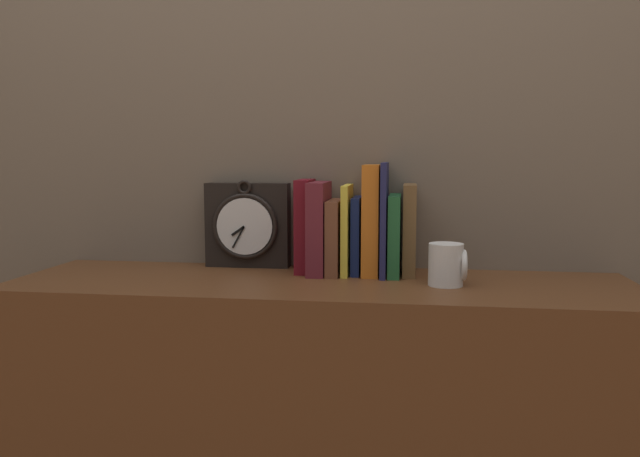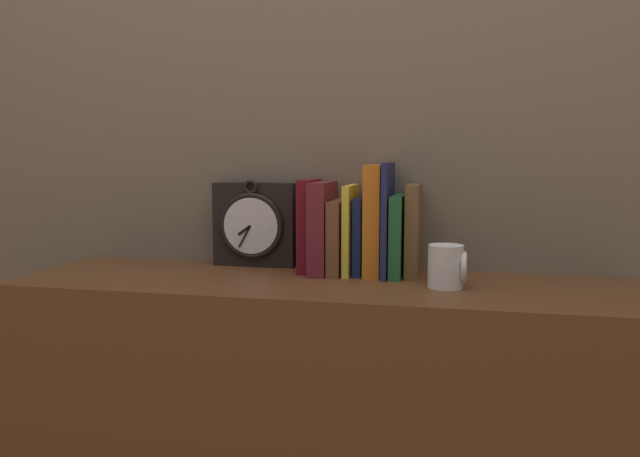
% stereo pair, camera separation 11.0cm
% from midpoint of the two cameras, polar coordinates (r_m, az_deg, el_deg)
% --- Properties ---
extents(wall_back, '(6.00, 0.05, 2.60)m').
position_cam_midpoint_polar(wall_back, '(1.55, 3.87, 9.71)').
color(wall_back, '#756656').
rests_on(wall_back, ground_plane).
extents(clock, '(0.21, 0.06, 0.21)m').
position_cam_midpoint_polar(clock, '(1.54, -4.00, 0.36)').
color(clock, black).
rests_on(clock, bookshelf).
extents(book_slot0_maroon, '(0.03, 0.13, 0.22)m').
position_cam_midpoint_polar(book_slot0_maroon, '(1.47, 1.18, 0.27)').
color(book_slot0_maroon, maroon).
rests_on(book_slot0_maroon, bookshelf).
extents(book_slot1_maroon, '(0.04, 0.16, 0.21)m').
position_cam_midpoint_polar(book_slot1_maroon, '(1.45, 2.44, 0.07)').
color(book_slot1_maroon, maroon).
rests_on(book_slot1_maroon, bookshelf).
extents(book_slot2_brown, '(0.03, 0.15, 0.17)m').
position_cam_midpoint_polar(book_slot2_brown, '(1.44, 3.90, -0.77)').
color(book_slot2_brown, brown).
rests_on(book_slot2_brown, bookshelf).
extents(book_slot3_yellow, '(0.02, 0.15, 0.21)m').
position_cam_midpoint_polar(book_slot3_yellow, '(1.44, 5.01, -0.10)').
color(book_slot3_yellow, yellow).
rests_on(book_slot3_yellow, bookshelf).
extents(book_slot4_navy, '(0.02, 0.13, 0.18)m').
position_cam_midpoint_polar(book_slot4_navy, '(1.45, 5.94, -0.65)').
color(book_slot4_navy, navy).
rests_on(book_slot4_navy, bookshelf).
extents(book_slot5_orange, '(0.04, 0.14, 0.25)m').
position_cam_midpoint_polar(book_slot5_orange, '(1.43, 7.27, 0.77)').
color(book_slot5_orange, orange).
rests_on(book_slot5_orange, bookshelf).
extents(book_slot6_navy, '(0.01, 0.16, 0.26)m').
position_cam_midpoint_polar(book_slot6_navy, '(1.43, 8.42, 0.82)').
color(book_slot6_navy, navy).
rests_on(book_slot6_navy, bookshelf).
extents(book_slot7_green, '(0.03, 0.15, 0.18)m').
position_cam_midpoint_polar(book_slot7_green, '(1.43, 9.34, -0.66)').
color(book_slot7_green, '#226133').
rests_on(book_slot7_green, bookshelf).
extents(book_slot8_brown, '(0.03, 0.13, 0.21)m').
position_cam_midpoint_polar(book_slot8_brown, '(1.44, 10.72, -0.17)').
color(book_slot8_brown, brown).
rests_on(book_slot8_brown, bookshelf).
extents(mug, '(0.08, 0.07, 0.09)m').
position_cam_midpoint_polar(mug, '(1.32, 13.94, -3.40)').
color(mug, white).
rests_on(mug, bookshelf).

